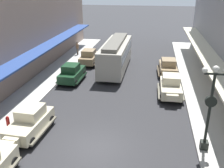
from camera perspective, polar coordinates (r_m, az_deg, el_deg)
The scene contains 10 objects.
ground_plane at distance 16.12m, azimuth -3.63°, elevation -13.89°, with size 200.00×200.00×0.00m, color #2D2D30.
parked_car_0 at distance 28.08m, azimuth 12.31°, elevation 3.78°, with size 2.31×4.32×1.84m.
parked_car_1 at distance 31.31m, azimuth -5.07°, elevation 6.06°, with size 2.14×4.26×1.84m.
parked_car_3 at distance 25.93m, azimuth -8.89°, elevation 2.51°, with size 2.21×4.29×1.84m.
parked_car_4 at distance 22.93m, azimuth 12.87°, elevation -0.40°, with size 2.21×4.28×1.84m.
parked_car_5 at distance 17.70m, azimuth -17.75°, elevation -7.84°, with size 2.30×4.32×1.84m.
streetcar at distance 28.71m, azimuth 0.84°, elevation 6.68°, with size 2.56×9.61×3.46m.
lamp_post_with_clock at distance 15.29m, azimuth 20.95°, elevation -4.51°, with size 1.42×0.44×5.16m.
fire_hydrant at distance 18.96m, azimuth -22.10°, elevation -7.72°, with size 0.24×0.24×0.82m.
pedestrian_2 at distance 35.22m, azimuth -7.68°, elevation 7.84°, with size 0.36×0.28×1.67m.
Camera 1 is at (3.13, -12.72, 9.39)m, focal length 41.22 mm.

